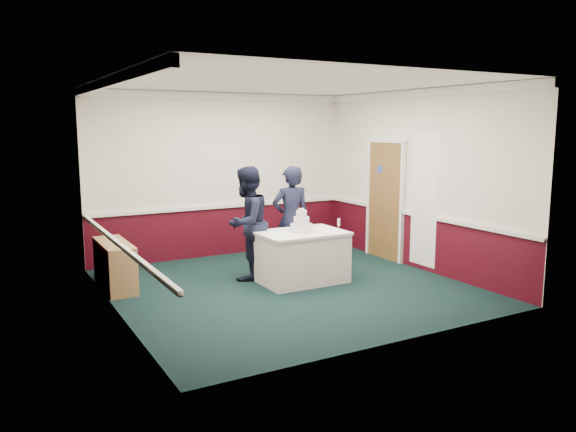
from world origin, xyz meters
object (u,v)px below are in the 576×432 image
cake_table (301,256)px  cake_knife (306,234)px  sideboard (115,265)px  champagne_flute (339,223)px  person_woman (291,219)px  person_man (247,223)px  wedding_cake (301,225)px

cake_table → cake_knife: 0.44m
sideboard → champagne_flute: (3.11, -1.31, 0.58)m
champagne_flute → person_woman: bearing=111.6°
cake_table → person_man: bearing=138.6°
person_man → person_woman: 0.81m
cake_table → person_man: person_man is taller
person_man → cake_table: bearing=104.8°
sideboard → person_woman: (2.76, -0.43, 0.53)m
cake_table → person_woman: 0.78m
cake_knife → cake_table: bearing=105.6°
sideboard → wedding_cake: size_ratio=3.30×
person_man → person_woman: person_man is taller
wedding_cake → champagne_flute: bearing=-29.2°
champagne_flute → cake_knife: bearing=171.4°
person_man → person_woman: size_ratio=1.01×
sideboard → cake_knife: (2.58, -1.23, 0.44)m
wedding_cake → champagne_flute: (0.50, -0.28, 0.03)m
wedding_cake → cake_knife: bearing=-98.5°
champagne_flute → person_man: bearing=143.4°
sideboard → champagne_flute: size_ratio=5.85×
sideboard → cake_table: (2.61, -1.03, 0.05)m
sideboard → person_man: 2.07m
cake_knife → person_woman: size_ratio=0.12×
cake_knife → champagne_flute: 0.55m
wedding_cake → person_man: bearing=138.6°
cake_knife → person_man: 1.00m
person_woman → person_man: bearing=9.8°
person_man → cake_knife: bearing=95.0°
cake_knife → person_woman: (0.18, 0.80, 0.09)m
cake_table → person_man: (-0.65, 0.58, 0.49)m
champagne_flute → person_man: size_ratio=0.12×
champagne_flute → person_man: (-1.15, 0.86, -0.04)m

